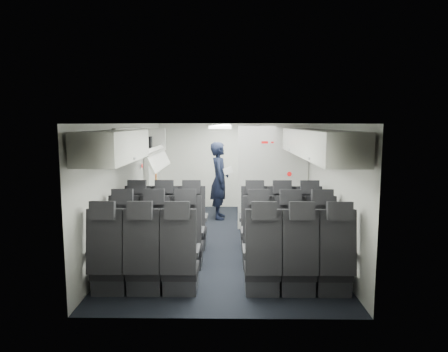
{
  "coord_description": "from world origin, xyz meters",
  "views": [
    {
      "loc": [
        0.1,
        -7.18,
        2.16
      ],
      "look_at": [
        0.0,
        0.4,
        1.15
      ],
      "focal_mm": 32.0,
      "sensor_mm": 36.0,
      "label": 1
    }
  ],
  "objects_px": {
    "seat_row_mid": "(222,242)",
    "carry_on_bag": "(141,143)",
    "galley_unit": "(263,172)",
    "flight_attendant": "(219,180)",
    "boarding_door": "(151,178)",
    "seat_row_rear": "(221,263)",
    "seat_row_front": "(223,226)"
  },
  "relations": [
    {
      "from": "galley_unit",
      "to": "flight_attendant",
      "type": "bearing_deg",
      "value": -137.31
    },
    {
      "from": "carry_on_bag",
      "to": "seat_row_mid",
      "type": "bearing_deg",
      "value": -43.27
    },
    {
      "from": "flight_attendant",
      "to": "seat_row_mid",
      "type": "bearing_deg",
      "value": -178.99
    },
    {
      "from": "boarding_door",
      "to": "flight_attendant",
      "type": "xyz_separation_m",
      "value": [
        1.52,
        0.18,
        -0.08
      ]
    },
    {
      "from": "seat_row_mid",
      "to": "carry_on_bag",
      "type": "distance_m",
      "value": 2.31
    },
    {
      "from": "seat_row_rear",
      "to": "boarding_door",
      "type": "height_order",
      "value": "boarding_door"
    },
    {
      "from": "seat_row_front",
      "to": "seat_row_rear",
      "type": "bearing_deg",
      "value": -90.0
    },
    {
      "from": "seat_row_front",
      "to": "carry_on_bag",
      "type": "bearing_deg",
      "value": 170.47
    },
    {
      "from": "seat_row_mid",
      "to": "galley_unit",
      "type": "bearing_deg",
      "value": 77.12
    },
    {
      "from": "seat_row_rear",
      "to": "flight_attendant",
      "type": "height_order",
      "value": "flight_attendant"
    },
    {
      "from": "seat_row_mid",
      "to": "carry_on_bag",
      "type": "xyz_separation_m",
      "value": [
        -1.44,
        1.14,
        1.41
      ]
    },
    {
      "from": "flight_attendant",
      "to": "carry_on_bag",
      "type": "relative_size",
      "value": 4.6
    },
    {
      "from": "seat_row_rear",
      "to": "flight_attendant",
      "type": "relative_size",
      "value": 1.91
    },
    {
      "from": "flight_attendant",
      "to": "galley_unit",
      "type": "bearing_deg",
      "value": -48.51
    },
    {
      "from": "seat_row_front",
      "to": "seat_row_mid",
      "type": "relative_size",
      "value": 1.0
    },
    {
      "from": "seat_row_mid",
      "to": "carry_on_bag",
      "type": "bearing_deg",
      "value": 141.54
    },
    {
      "from": "galley_unit",
      "to": "boarding_door",
      "type": "height_order",
      "value": "galley_unit"
    },
    {
      "from": "galley_unit",
      "to": "carry_on_bag",
      "type": "relative_size",
      "value": 5.02
    },
    {
      "from": "boarding_door",
      "to": "seat_row_rear",
      "type": "bearing_deg",
      "value": -67.13
    },
    {
      "from": "seat_row_front",
      "to": "galley_unit",
      "type": "height_order",
      "value": "galley_unit"
    },
    {
      "from": "seat_row_front",
      "to": "seat_row_mid",
      "type": "distance_m",
      "value": 0.9
    },
    {
      "from": "seat_row_rear",
      "to": "boarding_door",
      "type": "bearing_deg",
      "value": 112.87
    },
    {
      "from": "seat_row_front",
      "to": "seat_row_rear",
      "type": "xyz_separation_m",
      "value": [
        0.0,
        -1.8,
        0.0
      ]
    },
    {
      "from": "galley_unit",
      "to": "seat_row_rear",
      "type": "bearing_deg",
      "value": -100.65
    },
    {
      "from": "flight_attendant",
      "to": "carry_on_bag",
      "type": "bearing_deg",
      "value": 145.79
    },
    {
      "from": "carry_on_bag",
      "to": "seat_row_rear",
      "type": "bearing_deg",
      "value": -59.67
    },
    {
      "from": "boarding_door",
      "to": "seat_row_mid",
      "type": "bearing_deg",
      "value": -61.23
    },
    {
      "from": "seat_row_rear",
      "to": "boarding_door",
      "type": "xyz_separation_m",
      "value": [
        -1.64,
        3.89,
        0.55
      ]
    },
    {
      "from": "flight_attendant",
      "to": "carry_on_bag",
      "type": "distance_m",
      "value": 2.59
    },
    {
      "from": "galley_unit",
      "to": "boarding_door",
      "type": "distance_m",
      "value": 2.84
    },
    {
      "from": "seat_row_mid",
      "to": "seat_row_rear",
      "type": "relative_size",
      "value": 1.0
    },
    {
      "from": "boarding_door",
      "to": "carry_on_bag",
      "type": "distance_m",
      "value": 2.04
    }
  ]
}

